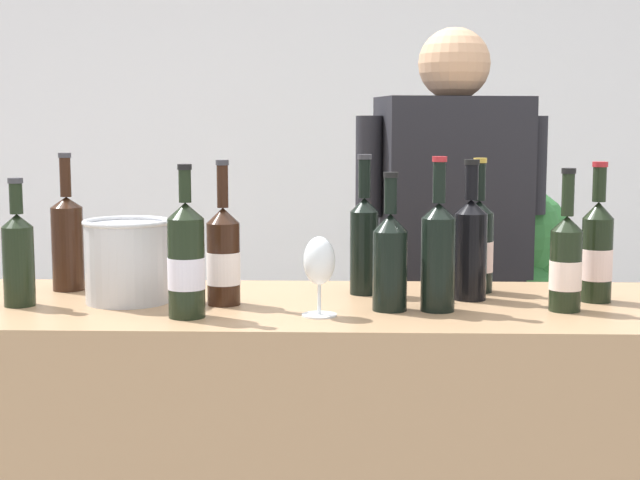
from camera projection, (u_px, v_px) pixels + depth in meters
name	position (u px, v px, depth m)	size (l,w,h in m)	color
wall_back	(315.00, 119.00, 4.75)	(8.00, 0.10, 2.80)	white
wine_bottle_0	(566.00, 262.00, 2.12)	(0.07, 0.07, 0.32)	black
wine_bottle_1	(478.00, 245.00, 2.35)	(0.07, 0.07, 0.34)	black
wine_bottle_2	(438.00, 253.00, 2.11)	(0.08, 0.08, 0.35)	black
wine_bottle_3	(223.00, 256.00, 2.19)	(0.08, 0.08, 0.34)	black
wine_bottle_4	(18.00, 256.00, 2.17)	(0.07, 0.07, 0.30)	black
wine_bottle_5	(390.00, 258.00, 2.12)	(0.08, 0.08, 0.31)	black
wine_bottle_6	(364.00, 241.00, 2.32)	(0.07, 0.07, 0.35)	black
wine_bottle_7	(186.00, 261.00, 2.04)	(0.08, 0.08, 0.33)	black
wine_bottle_8	(67.00, 240.00, 2.38)	(0.08, 0.08, 0.35)	black
wine_bottle_9	(470.00, 245.00, 2.25)	(0.08, 0.08, 0.34)	black
wine_bottle_10	(597.00, 251.00, 2.23)	(0.07, 0.07, 0.33)	black
wine_glass	(319.00, 264.00, 2.06)	(0.08, 0.08, 0.18)	silver
ice_bucket	(127.00, 260.00, 2.22)	(0.21, 0.21, 0.20)	silver
person_server	(450.00, 306.00, 2.93)	(0.59, 0.32, 1.67)	black
potted_shrub	(498.00, 288.00, 3.16)	(0.54, 0.61, 1.19)	brown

